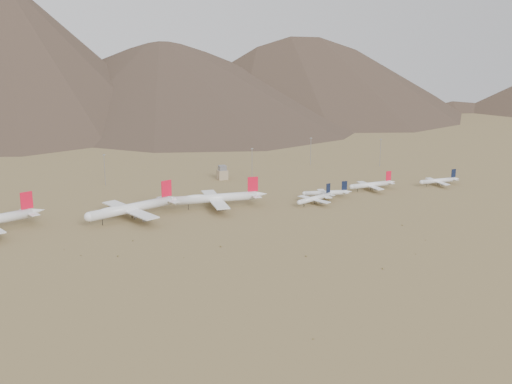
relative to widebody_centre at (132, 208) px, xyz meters
name	(u,v)px	position (x,y,z in m)	size (l,w,h in m)	color
ground	(239,221)	(64.78, -31.20, -7.62)	(3000.00, 3000.00, 0.00)	#9C8551
mountain_ridge	(70,15)	(64.78, 868.80, 142.38)	(4400.00, 1000.00, 300.00)	brown
widebody_centre	(132,208)	(0.00, 0.00, 0.00)	(71.19, 56.83, 22.11)	white
widebody_east	(217,198)	(61.98, 5.50, -0.45)	(69.98, 54.15, 20.81)	white
narrowbody_a	(316,198)	(131.92, -11.50, -3.43)	(37.17, 27.86, 12.91)	white
narrowbody_b	(327,193)	(147.08, 0.02, -3.50)	(37.78, 27.83, 12.69)	white
narrowbody_c	(372,185)	(192.08, 8.25, -3.04)	(42.86, 30.67, 14.14)	white
narrowbody_d	(439,181)	(251.49, 1.67, -3.54)	(38.17, 27.32, 12.59)	white
control_tower	(222,173)	(94.78, 88.80, -2.31)	(8.00, 8.00, 12.00)	tan
mast_west	(105,168)	(-0.88, 104.36, 6.58)	(2.00, 0.60, 25.70)	gray
mast_centre	(252,161)	(120.51, 85.25, 6.58)	(2.00, 0.60, 25.70)	gray
mast_east	(311,150)	(191.77, 115.57, 6.58)	(2.00, 0.60, 25.70)	gray
mast_far_east	(380,151)	(248.55, 85.22, 6.58)	(2.00, 0.60, 25.70)	gray
desert_scrub	(336,256)	(90.62, -116.92, -7.29)	(426.11, 154.40, 0.93)	olive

